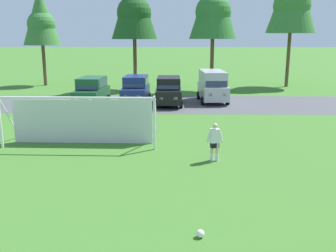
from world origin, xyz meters
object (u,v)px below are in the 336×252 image
at_px(soccer_ball, 200,234).
at_px(parked_car_slot_left, 136,89).
at_px(parked_car_slot_center, 213,85).
at_px(parked_car_slot_center_left, 169,91).
at_px(player_defender_far, 215,142).
at_px(parked_car_slot_far_left, 92,91).
at_px(soccer_goal, 81,119).

height_order(soccer_ball, parked_car_slot_left, parked_car_slot_left).
height_order(soccer_ball, parked_car_slot_center, parked_car_slot_center).
bearing_deg(parked_car_slot_left, parked_car_slot_center_left, -17.86).
relative_size(parked_car_slot_left, parked_car_slot_center_left, 1.00).
bearing_deg(parked_car_slot_center_left, player_defender_far, -80.65).
bearing_deg(parked_car_slot_far_left, soccer_ball, -69.89).
bearing_deg(soccer_goal, parked_car_slot_center_left, 70.49).
bearing_deg(parked_car_slot_center, parked_car_slot_center_left, -156.26).
bearing_deg(parked_car_slot_left, soccer_goal, -96.35).
relative_size(soccer_goal, parked_car_slot_left, 1.61).
distance_m(soccer_goal, parked_car_slot_left, 12.31).
distance_m(parked_car_slot_center_left, parked_car_slot_center, 3.91).
bearing_deg(parked_car_slot_far_left, parked_car_slot_left, 20.18).
distance_m(player_defender_far, parked_car_slot_far_left, 15.78).
bearing_deg(parked_car_slot_center_left, soccer_goal, -109.51).
bearing_deg(parked_car_slot_center, soccer_ball, -95.97).
bearing_deg(soccer_ball, parked_car_slot_left, 100.65).
height_order(soccer_ball, parked_car_slot_center_left, parked_car_slot_center_left).
bearing_deg(soccer_ball, parked_car_slot_far_left, 110.11).
bearing_deg(parked_car_slot_far_left, parked_car_slot_center, 11.41).
bearing_deg(player_defender_far, parked_car_slot_far_left, 121.52).
bearing_deg(soccer_goal, player_defender_far, -21.07).
distance_m(soccer_goal, player_defender_far, 6.77).
bearing_deg(parked_car_slot_center_left, parked_car_slot_left, 162.14).
bearing_deg(soccer_goal, soccer_ball, -58.92).
xyz_separation_m(soccer_ball, parked_car_slot_left, (-3.96, 21.07, 1.00)).
relative_size(soccer_ball, parked_car_slot_left, 0.05).
relative_size(soccer_ball, parked_car_slot_far_left, 0.05).
relative_size(parked_car_slot_far_left, parked_car_slot_left, 1.01).
height_order(soccer_ball, soccer_goal, soccer_goal).
relative_size(parked_car_slot_far_left, parked_car_slot_center_left, 1.01).
relative_size(soccer_goal, parked_car_slot_center_left, 1.61).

